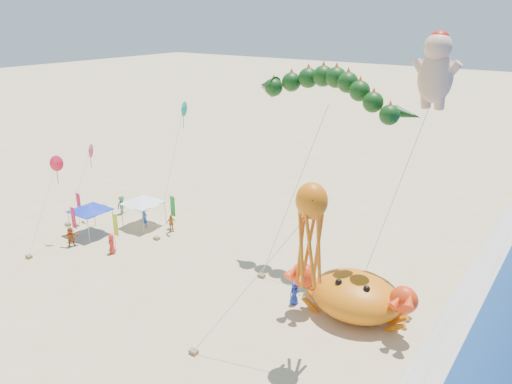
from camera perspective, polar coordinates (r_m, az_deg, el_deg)
ground at (r=35.74m, az=0.80°, el=-11.39°), size 320.00×320.00×0.00m
foam_strip at (r=31.78m, az=19.86°, el=-17.20°), size 320.00×320.00×0.00m
crab_inflatable at (r=33.14m, az=11.24°, el=-11.42°), size 8.01×5.66×3.51m
dragon_kite at (r=34.52m, az=8.13°, el=10.96°), size 12.49×5.66×14.68m
cherub_kite at (r=33.26m, az=19.87°, el=13.11°), size 3.91×4.68×17.54m
octopus_kite at (r=26.16m, az=6.20°, el=-3.98°), size 6.42×4.58×10.46m
canopy_blue at (r=45.84m, az=-18.46°, el=-1.77°), size 3.18×3.18×2.71m
canopy_white at (r=46.34m, az=-12.81°, el=-0.99°), size 3.27×3.27×2.71m
feather_flags at (r=45.34m, az=-16.33°, el=-2.37°), size 8.16×6.86×3.20m
beachgoers at (r=43.83m, az=-12.59°, el=-4.47°), size 28.11×8.70×1.79m
small_kites at (r=44.98m, az=-16.55°, el=4.49°), size 9.97×11.67×11.49m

